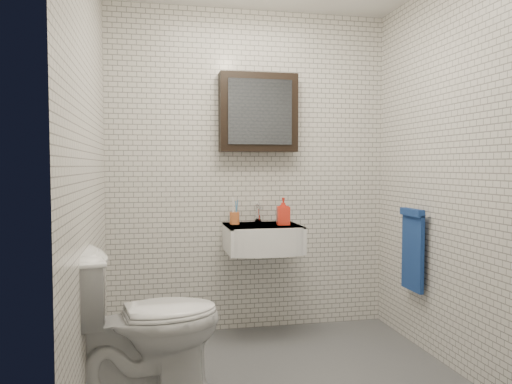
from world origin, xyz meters
The scene contains 9 objects.
ground centered at (0.00, 0.00, 0.01)m, with size 2.20×2.00×0.01m, color #52555A.
room_shell centered at (0.00, 0.00, 1.47)m, with size 2.22×2.02×2.51m.
washbasin centered at (0.05, 0.73, 0.76)m, with size 0.55×0.50×0.20m.
faucet centered at (0.05, 0.93, 0.92)m, with size 0.06×0.20×0.15m.
mirror_cabinet centered at (0.05, 0.93, 1.70)m, with size 0.60×0.15×0.60m.
towel_rail centered at (1.04, 0.35, 0.72)m, with size 0.09×0.30×0.58m.
toothbrush_cup centered at (-0.15, 0.86, 0.90)m, with size 0.09×0.09×0.20m.
soap_bottle centered at (0.20, 0.74, 0.95)m, with size 0.09×0.09×0.20m, color orange.
toilet centered at (-0.80, -0.06, 0.43)m, with size 0.48×0.84×0.85m, color white.
Camera 1 is at (-0.75, -2.85, 1.29)m, focal length 35.00 mm.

